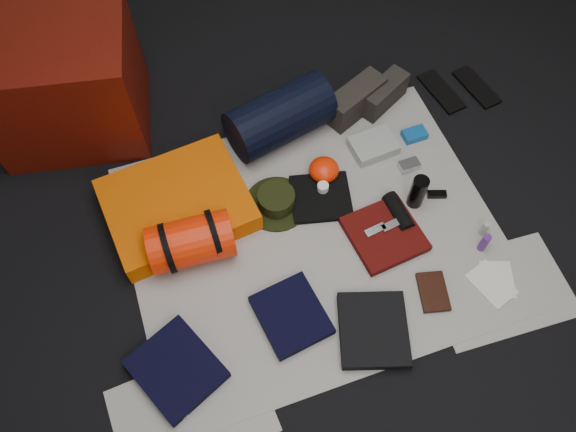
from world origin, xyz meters
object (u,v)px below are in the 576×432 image
object	(u,v)px
navy_duffel	(280,117)
compact_camera	(409,165)
sleeping_pad	(177,205)
water_bottle	(418,192)
stuff_sack	(191,242)
red_cabinet	(64,83)
paperback_book	(433,292)

from	to	relation	value
navy_duffel	compact_camera	xyz separation A→B (m)	(0.51, -0.39, -0.11)
navy_duffel	compact_camera	bearing A→B (deg)	-51.18
sleeping_pad	navy_duffel	xyz separation A→B (m)	(0.58, 0.27, 0.07)
navy_duffel	compact_camera	size ratio (longest dim) A/B	5.18
water_bottle	compact_camera	distance (m)	0.20
sleeping_pad	navy_duffel	size ratio (longest dim) A/B	1.24
sleeping_pad	compact_camera	bearing A→B (deg)	-6.60
water_bottle	navy_duffel	bearing A→B (deg)	128.03
stuff_sack	red_cabinet	bearing A→B (deg)	111.08
sleeping_pad	stuff_sack	world-z (taller)	stuff_sack
stuff_sack	sleeping_pad	bearing A→B (deg)	93.04
sleeping_pad	navy_duffel	world-z (taller)	navy_duffel
navy_duffel	red_cabinet	bearing A→B (deg)	142.79
stuff_sack	compact_camera	world-z (taller)	stuff_sack
water_bottle	paperback_book	world-z (taller)	water_bottle
red_cabinet	paperback_book	bearing A→B (deg)	-37.55
red_cabinet	stuff_sack	bearing A→B (deg)	-57.89
stuff_sack	navy_duffel	bearing A→B (deg)	41.27
navy_duffel	stuff_sack	bearing A→B (deg)	-152.21
red_cabinet	stuff_sack	xyz separation A→B (m)	(0.34, -0.89, -0.17)
sleeping_pad	water_bottle	bearing A→B (deg)	-16.74
red_cabinet	navy_duffel	xyz separation A→B (m)	(0.91, -0.40, -0.14)
navy_duffel	water_bottle	size ratio (longest dim) A/B	2.76
water_bottle	compact_camera	bearing A→B (deg)	72.39
navy_duffel	paperback_book	bearing A→B (deg)	-85.22
stuff_sack	water_bottle	xyz separation A→B (m)	(1.02, -0.08, -0.01)
sleeping_pad	paperback_book	world-z (taller)	sleeping_pad
red_cabinet	water_bottle	world-z (taller)	red_cabinet
sleeping_pad	stuff_sack	bearing A→B (deg)	-86.96
compact_camera	red_cabinet	bearing A→B (deg)	149.25
stuff_sack	paperback_book	distance (m)	1.04
water_bottle	compact_camera	world-z (taller)	water_bottle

